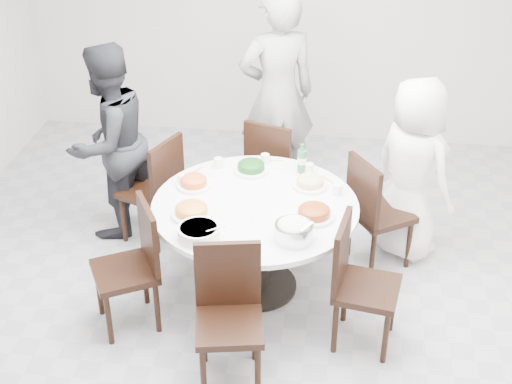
# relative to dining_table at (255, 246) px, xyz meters

# --- Properties ---
(floor) EXTENTS (6.00, 6.00, 0.01)m
(floor) POSITION_rel_dining_table_xyz_m (0.26, -0.29, -0.38)
(floor) COLOR #A0A0A5
(floor) RESTS_ON ground
(wall_back) EXTENTS (6.00, 0.01, 2.80)m
(wall_back) POSITION_rel_dining_table_xyz_m (0.26, 2.71, 1.02)
(wall_back) COLOR silver
(wall_back) RESTS_ON ground
(dining_table) EXTENTS (1.50, 1.50, 0.75)m
(dining_table) POSITION_rel_dining_table_xyz_m (0.00, 0.00, 0.00)
(dining_table) COLOR white
(dining_table) RESTS_ON floor
(chair_ne) EXTENTS (0.58, 0.58, 0.95)m
(chair_ne) POSITION_rel_dining_table_xyz_m (0.94, 0.46, 0.10)
(chair_ne) COLOR black
(chair_ne) RESTS_ON floor
(chair_n) EXTENTS (0.53, 0.53, 0.95)m
(chair_n) POSITION_rel_dining_table_xyz_m (0.05, 1.08, 0.10)
(chair_n) COLOR black
(chair_n) RESTS_ON floor
(chair_nw) EXTENTS (0.55, 0.55, 0.95)m
(chair_nw) POSITION_rel_dining_table_xyz_m (-0.95, 0.57, 0.10)
(chair_nw) COLOR black
(chair_nw) RESTS_ON floor
(chair_sw) EXTENTS (0.57, 0.57, 0.95)m
(chair_sw) POSITION_rel_dining_table_xyz_m (-0.85, -0.53, 0.10)
(chair_sw) COLOR black
(chair_sw) RESTS_ON floor
(chair_s) EXTENTS (0.49, 0.49, 0.95)m
(chair_s) POSITION_rel_dining_table_xyz_m (-0.04, -0.98, 0.10)
(chair_s) COLOR black
(chair_s) RESTS_ON floor
(chair_se) EXTENTS (0.49, 0.49, 0.95)m
(chair_se) POSITION_rel_dining_table_xyz_m (0.82, -0.50, 0.10)
(chair_se) COLOR black
(chair_se) RESTS_ON floor
(diner_right) EXTENTS (0.86, 0.86, 1.51)m
(diner_right) POSITION_rel_dining_table_xyz_m (1.16, 0.65, 0.38)
(diner_right) COLOR white
(diner_right) RESTS_ON floor
(diner_middle) EXTENTS (0.82, 0.68, 1.92)m
(diner_middle) POSITION_rel_dining_table_xyz_m (0.00, 1.51, 0.58)
(diner_middle) COLOR black
(diner_middle) RESTS_ON floor
(diner_left) EXTENTS (0.94, 1.01, 1.66)m
(diner_left) POSITION_rel_dining_table_xyz_m (-1.29, 0.67, 0.46)
(diner_left) COLOR black
(diner_left) RESTS_ON floor
(dish_greens) EXTENTS (0.27, 0.27, 0.07)m
(dish_greens) POSITION_rel_dining_table_xyz_m (-0.09, 0.47, 0.41)
(dish_greens) COLOR white
(dish_greens) RESTS_ON dining_table
(dish_pale) EXTENTS (0.26, 0.26, 0.07)m
(dish_pale) POSITION_rel_dining_table_xyz_m (0.38, 0.29, 0.41)
(dish_pale) COLOR white
(dish_pale) RESTS_ON dining_table
(dish_orange) EXTENTS (0.26, 0.26, 0.07)m
(dish_orange) POSITION_rel_dining_table_xyz_m (-0.49, 0.18, 0.41)
(dish_orange) COLOR white
(dish_orange) RESTS_ON dining_table
(dish_redbrown) EXTENTS (0.29, 0.29, 0.07)m
(dish_redbrown) POSITION_rel_dining_table_xyz_m (0.43, -0.13, 0.41)
(dish_redbrown) COLOR white
(dish_redbrown) RESTS_ON dining_table
(dish_tofu) EXTENTS (0.29, 0.29, 0.08)m
(dish_tofu) POSITION_rel_dining_table_xyz_m (-0.42, -0.21, 0.41)
(dish_tofu) COLOR white
(dish_tofu) RESTS_ON dining_table
(rice_bowl) EXTENTS (0.26, 0.26, 0.11)m
(rice_bowl) POSITION_rel_dining_table_xyz_m (0.31, -0.41, 0.43)
(rice_bowl) COLOR silver
(rice_bowl) RESTS_ON dining_table
(soup_bowl) EXTENTS (0.28, 0.28, 0.09)m
(soup_bowl) POSITION_rel_dining_table_xyz_m (-0.32, -0.48, 0.42)
(soup_bowl) COLOR white
(soup_bowl) RESTS_ON dining_table
(beverage_bottle) EXTENTS (0.07, 0.07, 0.24)m
(beverage_bottle) POSITION_rel_dining_table_xyz_m (0.30, 0.52, 0.50)
(beverage_bottle) COLOR #286538
(beverage_bottle) RESTS_ON dining_table
(tea_cups) EXTENTS (0.07, 0.07, 0.08)m
(tea_cups) POSITION_rel_dining_table_xyz_m (0.04, 0.59, 0.42)
(tea_cups) COLOR white
(tea_cups) RESTS_ON dining_table
(chopsticks) EXTENTS (0.24, 0.04, 0.01)m
(chopsticks) POSITION_rel_dining_table_xyz_m (0.03, 0.64, 0.38)
(chopsticks) COLOR tan
(chopsticks) RESTS_ON dining_table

